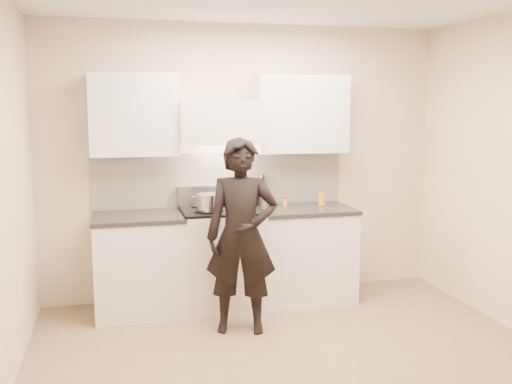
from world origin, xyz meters
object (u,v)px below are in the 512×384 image
at_px(counter_right, 304,253).
at_px(person, 242,236).
at_px(stove, 222,257).
at_px(utensil_crock, 262,195).
at_px(wok, 235,194).

relative_size(counter_right, person, 0.56).
bearing_deg(counter_right, stove, -180.00).
height_order(counter_right, utensil_crock, utensil_crock).
bearing_deg(stove, utensil_crock, 27.98).
relative_size(wok, person, 0.26).
xyz_separation_m(stove, wok, (0.16, 0.14, 0.58)).
relative_size(stove, utensil_crock, 3.07).
bearing_deg(wok, counter_right, -11.40).
bearing_deg(person, wok, 96.79).
bearing_deg(utensil_crock, stove, -152.02).
xyz_separation_m(stove, utensil_crock, (0.46, 0.25, 0.54)).
distance_m(stove, person, 0.76).
bearing_deg(person, utensil_crock, 80.39).
xyz_separation_m(stove, person, (0.04, -0.67, 0.35)).
bearing_deg(stove, counter_right, 0.00).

